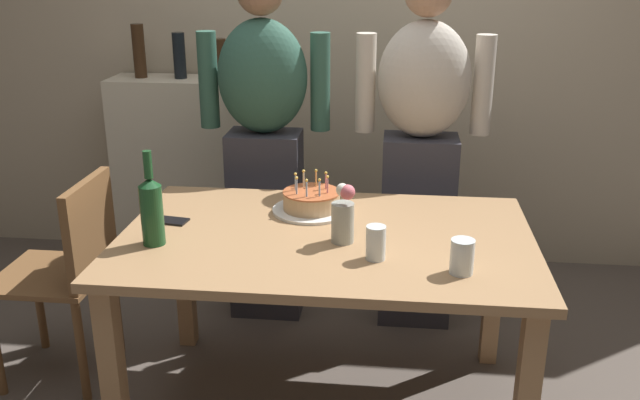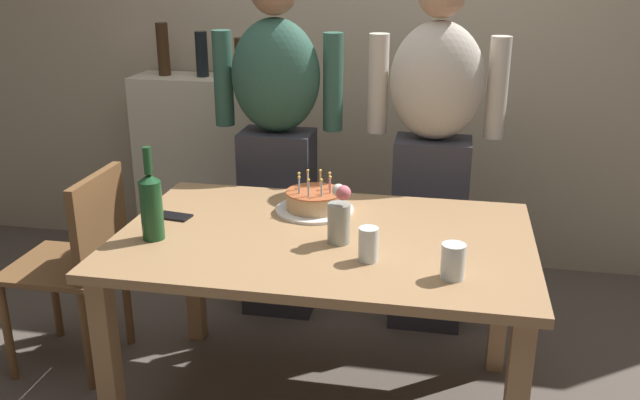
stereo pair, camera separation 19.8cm
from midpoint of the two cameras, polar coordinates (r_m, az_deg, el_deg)
name	(u,v)px [view 2 (the right image)]	position (r m, az deg, el deg)	size (l,w,h in m)	color
back_wall	(377,32)	(3.89, 6.23, 13.58)	(5.20, 0.10, 2.60)	tan
dining_table	(324,259)	(2.56, 2.55, -4.94)	(1.50, 0.96, 0.74)	#A37A51
birthday_cake	(315,202)	(2.73, 1.63, -0.20)	(0.31, 0.31, 0.16)	white
water_glass_near	(453,261)	(2.23, 13.42, -4.97)	(0.08, 0.08, 0.12)	silver
water_glass_far	(368,244)	(2.30, 6.48, -3.70)	(0.07, 0.07, 0.12)	silver
wine_bottle	(151,204)	(2.49, -11.53, -0.37)	(0.08, 0.08, 0.34)	#194723
cell_phone	(173,216)	(2.72, -10.02, -1.35)	(0.14, 0.07, 0.01)	black
flower_vase	(339,217)	(2.42, 3.96, -1.43)	(0.08, 0.08, 0.22)	#999E93
person_man_bearded	(277,141)	(3.26, -1.81, 4.85)	(0.61, 0.27, 1.66)	#33333D
person_woman_cardigan	(433,149)	(3.18, 11.08, 4.12)	(0.61, 0.27, 1.66)	#33333D
dining_chair	(81,255)	(3.03, -17.31, -4.39)	(0.42, 0.42, 0.87)	brown
shelf_cabinet	(208,168)	(4.02, -7.80, 2.64)	(0.78, 0.30, 1.35)	beige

